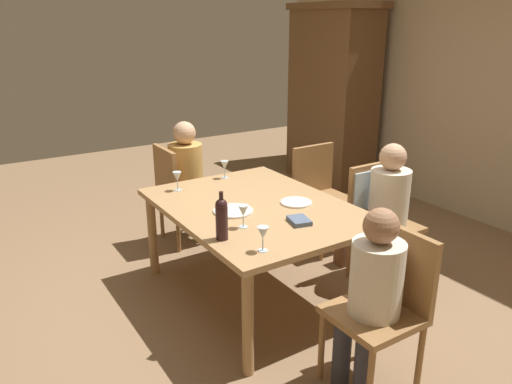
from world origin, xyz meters
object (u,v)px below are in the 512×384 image
object	(u,v)px
person_woman_host	(372,289)
dinner_plate_host	(233,211)
armoire_cabinet	(332,95)
wine_glass_centre	(243,212)
wine_bottle_tall_green	(222,218)
wine_glass_far	(225,166)
dining_table	(256,215)
chair_far_right	(376,206)
chair_far_left	(320,190)
chair_right_end	(386,299)
person_man_bearded	(189,173)
handbag	(351,250)
person_man_guest	(391,205)
wine_glass_near_right	(177,177)
dinner_plate_guest_left	(296,202)
chair_left_end	(178,188)
wine_glass_near_left	(263,234)

from	to	relation	value
person_woman_host	dinner_plate_host	bearing A→B (deg)	8.72
armoire_cabinet	wine_glass_centre	distance (m)	3.43
wine_bottle_tall_green	wine_glass_far	xyz separation A→B (m)	(-1.06, 0.61, -0.03)
dining_table	chair_far_right	distance (m)	1.00
chair_far_left	person_woman_host	size ratio (longest dim) A/B	0.85
dining_table	wine_bottle_tall_green	distance (m)	0.65
chair_far_left	wine_glass_centre	world-z (taller)	chair_far_left
wine_bottle_tall_green	wine_glass_centre	distance (m)	0.22
dining_table	wine_bottle_tall_green	size ratio (longest dim) A/B	5.29
chair_right_end	wine_glass_far	size ratio (longest dim) A/B	6.17
person_man_bearded	wine_bottle_tall_green	xyz separation A→B (m)	(1.56, -0.51, 0.21)
armoire_cabinet	chair_far_left	xyz separation A→B (m)	(1.45, -1.37, -0.56)
chair_right_end	chair_far_left	size ratio (longest dim) A/B	1.00
dinner_plate_host	handbag	size ratio (longest dim) A/B	0.99
armoire_cabinet	chair_far_left	bearing A→B (deg)	-43.31
chair_far_right	wine_glass_far	world-z (taller)	chair_far_right
chair_right_end	chair_far_right	distance (m)	1.30
person_man_bearded	handbag	world-z (taller)	person_man_bearded
person_man_guest	wine_bottle_tall_green	distance (m)	1.47
person_man_bearded	wine_glass_near_right	size ratio (longest dim) A/B	7.62
wine_glass_near_right	dinner_plate_guest_left	distance (m)	0.95
dining_table	dinner_plate_host	xyz separation A→B (m)	(0.02, -0.20, 0.08)
chair_far_left	wine_bottle_tall_green	world-z (taller)	wine_bottle_tall_green
person_woman_host	wine_glass_near_right	world-z (taller)	person_woman_host
dining_table	chair_right_end	size ratio (longest dim) A/B	1.74
dining_table	wine_glass_near_right	xyz separation A→B (m)	(-0.61, -0.33, 0.18)
armoire_cabinet	wine_glass_centre	xyz separation A→B (m)	(2.19, -2.63, -0.27)
chair_left_end	person_woman_host	bearing A→B (deg)	1.50
chair_far_right	dinner_plate_host	distance (m)	1.20
wine_bottle_tall_green	dinner_plate_host	size ratio (longest dim) A/B	1.10
chair_far_left	person_woman_host	xyz separation A→B (m)	(1.63, -1.00, 0.10)
person_man_guest	dinner_plate_guest_left	distance (m)	0.76
chair_right_end	handbag	distance (m)	1.54
dining_table	handbag	distance (m)	1.11
wine_glass_centre	wine_glass_near_left	bearing A→B (deg)	-13.34
wine_glass_near_left	dinner_plate_host	size ratio (longest dim) A/B	0.54
wine_glass_near_right	wine_glass_far	distance (m)	0.47
person_man_guest	dining_table	bearing A→B (deg)	-21.64
chair_far_right	wine_glass_centre	world-z (taller)	chair_far_right
wine_glass_near_left	wine_glass_far	size ratio (longest dim) A/B	1.00
chair_far_right	chair_far_left	size ratio (longest dim) A/B	1.00
chair_far_right	person_woman_host	bearing A→B (deg)	43.39
wine_glass_near_right	armoire_cabinet	bearing A→B (deg)	115.76
chair_far_right	wine_bottle_tall_green	bearing A→B (deg)	5.46
chair_far_right	dinner_plate_host	world-z (taller)	chair_far_right
armoire_cabinet	person_woman_host	xyz separation A→B (m)	(3.08, -2.37, -0.47)
person_man_bearded	wine_bottle_tall_green	world-z (taller)	person_man_bearded
handbag	person_woman_host	bearing A→B (deg)	-39.98
dinner_plate_guest_left	dining_table	bearing A→B (deg)	-115.16
chair_far_left	wine_glass_centre	bearing A→B (deg)	30.44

